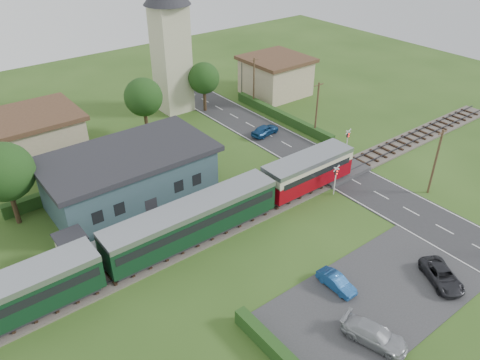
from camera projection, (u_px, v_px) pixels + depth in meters
ground at (283, 215)px, 43.91m from camera, size 120.00×120.00×0.00m
railway_track at (270, 205)px, 45.20m from camera, size 76.00×3.20×0.49m
road at (354, 181)px, 49.10m from camera, size 6.00×70.00×0.05m
car_park at (376, 297)px, 35.03m from camera, size 17.00×9.00×0.08m
crossing_deck at (340, 171)px, 50.34m from camera, size 6.20×3.40×0.45m
platform at (162, 226)px, 42.11m from camera, size 30.00×3.00×0.45m
equipment_hut at (72, 248)px, 37.15m from camera, size 2.30×2.30×2.55m
station_building at (130, 176)px, 44.71m from camera, size 16.00×9.00×5.30m
train at (160, 234)px, 37.97m from camera, size 43.20×2.90×3.40m
church_tower at (170, 35)px, 60.01m from camera, size 6.00×6.00×17.60m
house_west at (31, 138)px, 51.50m from camera, size 10.80×8.80×5.50m
house_east at (276, 75)px, 69.01m from camera, size 8.80×8.80×5.50m
hedge_carpark at (282, 357)px, 29.80m from camera, size 0.80×9.00×1.20m
hedge_roadside at (282, 116)px, 61.76m from camera, size 0.80×18.00×1.20m
hedge_station at (113, 175)px, 48.82m from camera, size 22.00×0.80×1.30m
tree_a at (4, 172)px, 40.13m from camera, size 5.20×5.20×8.00m
tree_b at (143, 97)px, 55.74m from camera, size 4.60×4.60×7.34m
tree_c at (204, 78)px, 62.47m from camera, size 4.20×4.20×6.78m
utility_pole_b at (435, 161)px, 45.34m from camera, size 1.40×0.22×7.00m
utility_pole_c at (317, 109)px, 56.13m from camera, size 1.40×0.22×7.00m
utility_pole_d at (254, 82)px, 64.21m from camera, size 1.40×0.22×7.00m
crossing_signal_near at (336, 176)px, 45.84m from camera, size 0.84×0.28×3.28m
crossing_signal_far at (348, 138)px, 52.82m from camera, size 0.84×0.28×3.28m
streetlamp_east at (242, 74)px, 68.83m from camera, size 0.30×0.30×5.15m
car_on_road at (265, 130)px, 57.99m from camera, size 4.08×2.12×1.33m
car_park_blue at (336, 282)px, 35.51m from camera, size 1.17×3.33×1.09m
car_park_silver at (374, 335)px, 31.15m from camera, size 3.02×4.84×1.31m
car_park_dark at (442, 276)px, 36.02m from camera, size 3.76×4.70×1.19m
pedestrian_near at (230, 186)px, 45.75m from camera, size 0.70×0.51×1.79m
pedestrian_far at (103, 240)px, 38.85m from camera, size 0.75×0.87×1.54m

